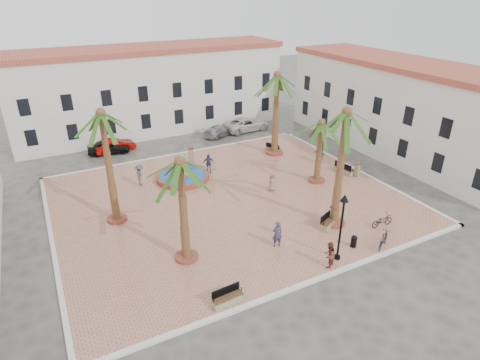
{
  "coord_description": "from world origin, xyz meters",
  "views": [
    {
      "loc": [
        -12.15,
        -25.22,
        15.4
      ],
      "look_at": [
        1.0,
        0.0,
        1.6
      ],
      "focal_mm": 30.0,
      "sensor_mm": 36.0,
      "label": 1
    }
  ],
  "objects_px": {
    "lamppost_e": "(324,129)",
    "pedestrian_east": "(320,154)",
    "palm_s": "(345,125)",
    "pedestrian_north": "(140,175)",
    "palm_e": "(321,131)",
    "bollard_n": "(191,155)",
    "fountain": "(183,176)",
    "car_black": "(109,147)",
    "bollard_se": "(334,215)",
    "car_red": "(115,145)",
    "litter_bin": "(354,242)",
    "cyclist_a": "(277,234)",
    "palm_sw": "(181,174)",
    "bench_s": "(228,299)",
    "bicycle_b": "(384,239)",
    "palm_nw": "(102,125)",
    "bicycle_a": "(382,220)",
    "bench_e": "(344,170)",
    "cyclist_b": "(329,255)",
    "pedestrian_fountain_a": "(272,182)",
    "palm_ne": "(277,85)",
    "car_silver": "(220,131)",
    "bollard_e": "(357,169)",
    "lamppost_s": "(342,216)",
    "pedestrian_fountain_b": "(208,163)",
    "bench_ne": "(273,149)",
    "bench_se": "(329,222)"
  },
  "relations": [
    {
      "from": "bollard_e",
      "to": "bicycle_a",
      "type": "height_order",
      "value": "bollard_e"
    },
    {
      "from": "palm_e",
      "to": "lamppost_e",
      "type": "xyz_separation_m",
      "value": [
        4.23,
        4.63,
        -1.91
      ]
    },
    {
      "from": "bench_e",
      "to": "cyclist_b",
      "type": "height_order",
      "value": "cyclist_b"
    },
    {
      "from": "palm_sw",
      "to": "pedestrian_east",
      "type": "relative_size",
      "value": 4.4
    },
    {
      "from": "palm_nw",
      "to": "bicycle_a",
      "type": "xyz_separation_m",
      "value": [
        16.32,
        -9.43,
        -6.71
      ]
    },
    {
      "from": "fountain",
      "to": "cyclist_a",
      "type": "height_order",
      "value": "fountain"
    },
    {
      "from": "cyclist_b",
      "to": "pedestrian_north",
      "type": "xyz_separation_m",
      "value": [
        -7.09,
        16.09,
        0.09
      ]
    },
    {
      "from": "cyclist_a",
      "to": "lamppost_e",
      "type": "bearing_deg",
      "value": -127.5
    },
    {
      "from": "bench_e",
      "to": "bicycle_b",
      "type": "height_order",
      "value": "bicycle_b"
    },
    {
      "from": "bench_s",
      "to": "bicycle_b",
      "type": "bearing_deg",
      "value": -3.96
    },
    {
      "from": "bench_s",
      "to": "car_black",
      "type": "relative_size",
      "value": 0.44
    },
    {
      "from": "lamppost_e",
      "to": "pedestrian_fountain_a",
      "type": "height_order",
      "value": "lamppost_e"
    },
    {
      "from": "lamppost_e",
      "to": "bollard_se",
      "type": "relative_size",
      "value": 2.82
    },
    {
      "from": "bench_ne",
      "to": "bench_s",
      "type": "bearing_deg",
      "value": 113.92
    },
    {
      "from": "palm_e",
      "to": "cyclist_b",
      "type": "bearing_deg",
      "value": -123.98
    },
    {
      "from": "palm_s",
      "to": "pedestrian_fountain_b",
      "type": "relative_size",
      "value": 4.82
    },
    {
      "from": "car_silver",
      "to": "bicycle_a",
      "type": "bearing_deg",
      "value": 162.0
    },
    {
      "from": "bollard_e",
      "to": "palm_e",
      "type": "bearing_deg",
      "value": 166.66
    },
    {
      "from": "lamppost_s",
      "to": "pedestrian_fountain_a",
      "type": "distance_m",
      "value": 10.05
    },
    {
      "from": "palm_s",
      "to": "bench_se",
      "type": "bearing_deg",
      "value": -173.82
    },
    {
      "from": "cyclist_a",
      "to": "pedestrian_fountain_a",
      "type": "distance_m",
      "value": 7.86
    },
    {
      "from": "bench_ne",
      "to": "pedestrian_fountain_a",
      "type": "height_order",
      "value": "pedestrian_fountain_a"
    },
    {
      "from": "pedestrian_north",
      "to": "car_silver",
      "type": "relative_size",
      "value": 0.44
    },
    {
      "from": "lamppost_e",
      "to": "pedestrian_east",
      "type": "xyz_separation_m",
      "value": [
        -1.42,
        -1.4,
        -1.9
      ]
    },
    {
      "from": "bollard_se",
      "to": "cyclist_a",
      "type": "height_order",
      "value": "cyclist_a"
    },
    {
      "from": "bicycle_b",
      "to": "car_silver",
      "type": "xyz_separation_m",
      "value": [
        -0.18,
        24.67,
        -0.09
      ]
    },
    {
      "from": "lamppost_s",
      "to": "lamppost_e",
      "type": "height_order",
      "value": "lamppost_s"
    },
    {
      "from": "palm_s",
      "to": "bollard_se",
      "type": "distance_m",
      "value": 6.6
    },
    {
      "from": "bollard_se",
      "to": "pedestrian_fountain_a",
      "type": "distance_m",
      "value": 6.5
    },
    {
      "from": "cyclist_a",
      "to": "pedestrian_fountain_a",
      "type": "xyz_separation_m",
      "value": [
        3.85,
        6.85,
        -0.13
      ]
    },
    {
      "from": "car_black",
      "to": "pedestrian_fountain_b",
      "type": "bearing_deg",
      "value": -133.41
    },
    {
      "from": "palm_s",
      "to": "cyclist_b",
      "type": "height_order",
      "value": "palm_s"
    },
    {
      "from": "palm_ne",
      "to": "bollard_n",
      "type": "height_order",
      "value": "palm_ne"
    },
    {
      "from": "pedestrian_fountain_a",
      "to": "pedestrian_east",
      "type": "distance_m",
      "value": 7.77
    },
    {
      "from": "fountain",
      "to": "bench_s",
      "type": "distance_m",
      "value": 15.81
    },
    {
      "from": "pedestrian_north",
      "to": "car_silver",
      "type": "height_order",
      "value": "pedestrian_north"
    },
    {
      "from": "cyclist_b",
      "to": "car_silver",
      "type": "relative_size",
      "value": 0.4
    },
    {
      "from": "palm_e",
      "to": "litter_bin",
      "type": "relative_size",
      "value": 7.54
    },
    {
      "from": "palm_sw",
      "to": "car_red",
      "type": "xyz_separation_m",
      "value": [
        -0.07,
        20.51,
        -5.23
      ]
    },
    {
      "from": "palm_e",
      "to": "lamppost_s",
      "type": "xyz_separation_m",
      "value": [
        -5.6,
        -9.44,
        -1.54
      ]
    },
    {
      "from": "palm_e",
      "to": "bicycle_b",
      "type": "relative_size",
      "value": 3.06
    },
    {
      "from": "bench_se",
      "to": "car_silver",
      "type": "distance_m",
      "value": 21.1
    },
    {
      "from": "litter_bin",
      "to": "cyclist_a",
      "type": "distance_m",
      "value": 5.0
    },
    {
      "from": "palm_nw",
      "to": "bench_e",
      "type": "distance_m",
      "value": 21.15
    },
    {
      "from": "palm_e",
      "to": "pedestrian_east",
      "type": "bearing_deg",
      "value": 48.95
    },
    {
      "from": "palm_s",
      "to": "pedestrian_north",
      "type": "relative_size",
      "value": 4.58
    },
    {
      "from": "fountain",
      "to": "car_black",
      "type": "height_order",
      "value": "fountain"
    },
    {
      "from": "bicycle_a",
      "to": "palm_nw",
      "type": "bearing_deg",
      "value": 62.72
    },
    {
      "from": "bollard_se",
      "to": "car_red",
      "type": "bearing_deg",
      "value": 116.53
    },
    {
      "from": "bollard_n",
      "to": "pedestrian_east",
      "type": "bearing_deg",
      "value": -27.2
    }
  ]
}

